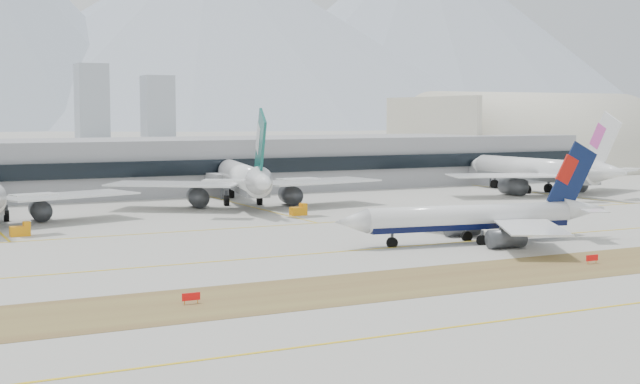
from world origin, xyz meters
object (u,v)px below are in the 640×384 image
widebody_cathay (244,180)px  widebody_china_air (541,171)px  hangar (528,172)px  taxiing_airliner (479,218)px  terminal (142,166)px

widebody_cathay → widebody_china_air: (86.32, -5.91, -0.17)m
widebody_cathay → hangar: size_ratio=0.71×
taxiing_airliner → widebody_cathay: 76.40m
terminal → hangar: size_ratio=3.08×
widebody_cathay → hangar: 157.43m
taxiing_airliner → terminal: 124.11m
taxiing_airliner → widebody_cathay: (-13.19, 75.22, 2.07)m
taxiing_airliner → hangar: (129.40, 141.65, -4.07)m
taxiing_airliner → hangar: bearing=-124.6°
taxiing_airliner → terminal: size_ratio=0.19×
widebody_china_air → hangar: bearing=-39.3°
widebody_cathay → hangar: (142.59, 66.43, -6.14)m
taxiing_airliner → widebody_china_air: 100.78m
taxiing_airliner → terminal: bearing=-70.5°
taxiing_airliner → hangar: 191.90m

